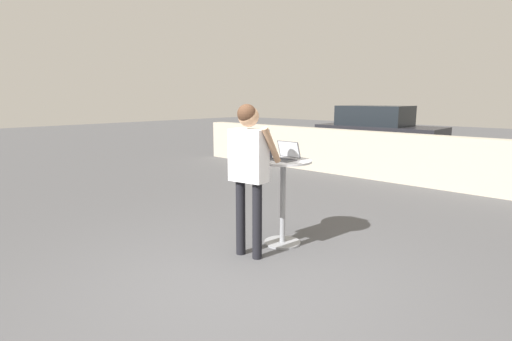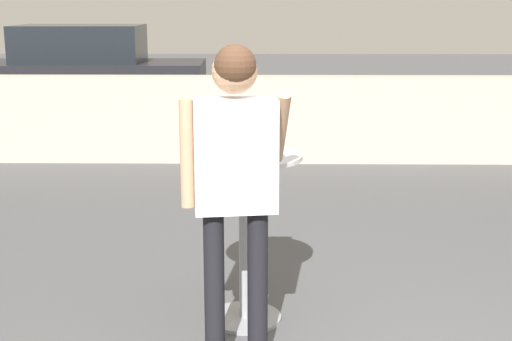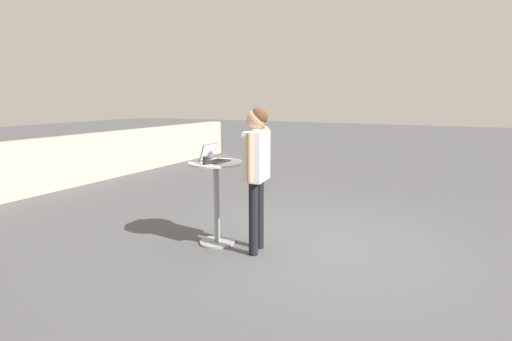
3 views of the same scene
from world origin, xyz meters
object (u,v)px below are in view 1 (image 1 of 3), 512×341
Objects in this scene: cafe_table at (283,190)px; coffee_mug at (269,154)px; laptop at (285,156)px; standing_person at (248,161)px; parked_car_near_street at (378,129)px.

coffee_mug is (-0.22, 0.00, 0.42)m from cafe_table.
laptop is 0.61m from standing_person.
standing_person reaches higher than cafe_table.
coffee_mug is at bearing 108.55° from standing_person.
standing_person is at bearing -92.89° from cafe_table.
coffee_mug is at bearing -72.01° from parked_car_near_street.
cafe_table is 0.61× the size of standing_person.
laptop is 2.85× the size of coffee_mug.
coffee_mug is at bearing 179.72° from cafe_table.
standing_person reaches higher than laptop.
cafe_table is 0.48m from coffee_mug.
laptop is at bearing 91.18° from cafe_table.
cafe_table is 9.48m from parked_car_near_street.
cafe_table is at bearing -0.28° from coffee_mug.
laptop is 0.18× the size of standing_person.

